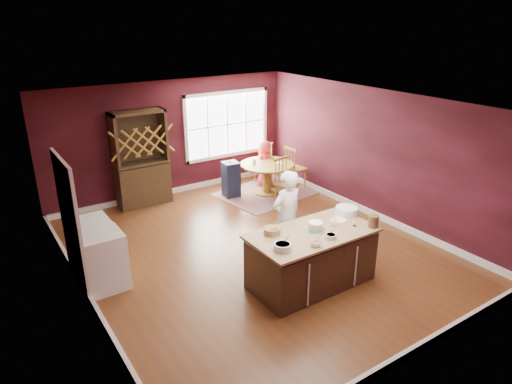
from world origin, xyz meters
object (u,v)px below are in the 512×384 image
kitchen_island (311,259)px  high_chair (231,179)px  seated_woman (265,163)px  dryer (92,245)px  chair_north (263,162)px  washer (103,261)px  hutch (141,159)px  chair_south (287,181)px  layer_cake (315,226)px  dining_table (267,172)px  chair_east (295,167)px  toddler (232,163)px  baker (286,218)px

kitchen_island → high_chair: size_ratio=2.28×
seated_woman → dryer: bearing=-2.2°
chair_north → washer: bearing=-10.0°
hutch → chair_south: bearing=-33.5°
layer_cake → high_chair: (0.80, 3.94, -0.54)m
dining_table → seated_woman: bearing=61.7°
chair_east → dryer: 5.44m
kitchen_island → dryer: size_ratio=2.19×
chair_south → chair_north: (0.41, 1.53, -0.03)m
chair_north → chair_south: bearing=36.5°
dining_table → chair_north: (0.40, 0.75, -0.02)m
kitchen_island → seated_woman: bearing=64.7°
seated_woman → washer: size_ratio=1.26×
chair_south → chair_north: bearing=67.9°
chair_south → chair_north: chair_south is taller
layer_cake → seated_woman: size_ratio=0.27×
chair_east → washer: 5.62m
chair_east → chair_south: size_ratio=1.00×
chair_east → chair_south: bearing=124.7°
high_chair → toddler: 0.38m
chair_east → chair_north: 0.92m
chair_north → toddler: 1.25m
seated_woman → toddler: 1.02m
layer_cake → seated_woman: 4.51m
kitchen_island → hutch: size_ratio=0.94×
baker → high_chair: baker is taller
baker → hutch: bearing=-78.0°
dining_table → washer: washer is taller
dining_table → layer_cake: 4.00m
dryer → kitchen_island: bearing=-40.5°
layer_cake → chair_east: bearing=55.6°
high_chair → chair_east: bearing=-6.5°
washer → layer_cake: bearing=-30.7°
hutch → seated_woman: bearing=-10.7°
chair_south → high_chair: size_ratio=1.22×
seated_woman → hutch: bearing=-33.0°
layer_cake → seated_woman: seated_woman is taller
toddler → dryer: (-3.74, -1.64, -0.35)m
toddler → chair_north: bearing=19.3°
layer_cake → dryer: (-2.86, 2.34, -0.53)m
kitchen_island → layer_cake: bearing=22.6°
chair_north → hutch: (-3.11, 0.26, 0.57)m
dining_table → dryer: bearing=-164.0°
chair_east → seated_woman: size_ratio=0.92×
toddler → washer: toddler is taller
dining_table → chair_north: chair_north is taller
washer → hutch: bearing=58.9°
chair_east → high_chair: chair_east is taller
high_chair → hutch: 2.12m
chair_east → chair_south: chair_east is taller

